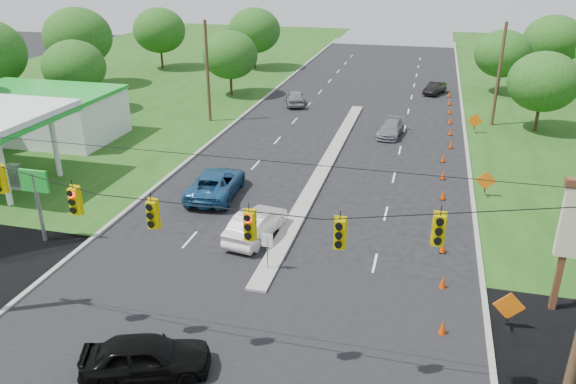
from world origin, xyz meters
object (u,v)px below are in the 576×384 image
(gas_station, at_px, (32,113))
(white_sedan, at_px, (256,224))
(blue_pickup, at_px, (216,183))
(black_sedan, at_px, (146,357))

(gas_station, distance_m, white_sedan, 24.73)
(gas_station, xyz_separation_m, white_sedan, (22.06, -11.05, -1.78))
(gas_station, height_order, blue_pickup, gas_station)
(gas_station, xyz_separation_m, black_sedan, (21.39, -22.33, -1.78))
(gas_station, xyz_separation_m, blue_pickup, (17.86, -6.15, -1.75))
(black_sedan, distance_m, blue_pickup, 16.56)
(gas_station, distance_m, black_sedan, 30.97)
(black_sedan, height_order, white_sedan, black_sedan)
(blue_pickup, bearing_deg, gas_station, -23.75)
(white_sedan, distance_m, blue_pickup, 6.45)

